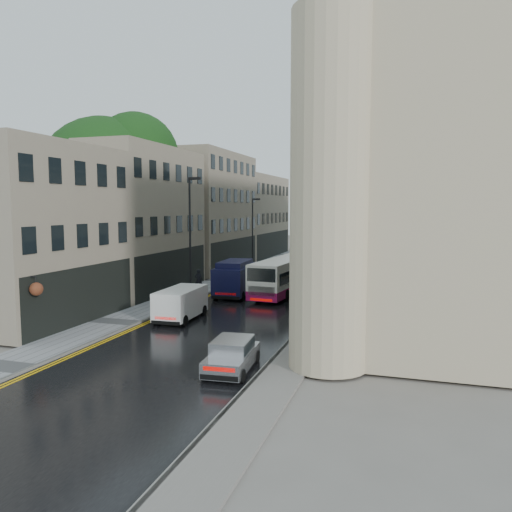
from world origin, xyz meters
The scene contains 17 objects.
ground centered at (0.00, 0.00, 0.00)m, with size 200.00×200.00×0.00m, color slate.
road centered at (0.00, 27.50, 0.01)m, with size 9.00×85.00×0.02m, color black.
left_sidewalk centered at (-5.85, 27.50, 0.06)m, with size 2.70×85.00×0.12m, color gray.
right_sidewalk centered at (5.40, 27.50, 0.06)m, with size 1.80×85.00×0.12m, color slate.
old_shop_row centered at (-9.45, 30.00, 6.00)m, with size 4.50×56.00×12.00m, color gray, non-canonical shape.
modern_block centered at (10.30, 26.00, 7.00)m, with size 8.00×40.00×14.00m, color #BCA88C, non-canonical shape.
church_spire centered at (0.50, 82.00, 20.00)m, with size 6.40×6.40×40.00m, color gray, non-canonical shape.
tree_near centered at (-12.50, 20.00, 6.95)m, with size 10.56×10.56×13.89m, color black, non-canonical shape.
tree_far centered at (-12.20, 33.00, 6.23)m, with size 9.24×9.24×12.46m, color black, non-canonical shape.
cream_bus centered at (-0.25, 20.47, 1.37)m, with size 2.25×9.91×2.70m, color white, non-canonical shape.
white_lorry centered at (1.42, 30.40, 2.31)m, with size 2.62×8.74×4.59m, color silver, non-canonical shape.
silver_hatchback centered at (2.71, 3.85, 0.68)m, with size 1.55×3.53×1.32m, color #ACACB1, non-canonical shape.
white_van centered at (-3.42, 11.31, 0.97)m, with size 1.80×4.19×1.90m, color white, non-canonical shape.
navy_van centered at (-3.13, 19.37, 1.39)m, with size 2.14×5.36×2.73m, color black, non-canonical shape.
pedestrian centered at (-5.51, 21.79, 0.96)m, with size 0.61×0.40×1.68m, color black.
lamp_post_near centered at (-5.37, 20.04, 4.40)m, with size 0.96×0.21×8.57m, color black, non-canonical shape.
lamp_post_far centered at (-4.99, 33.85, 3.76)m, with size 0.82×0.18×7.28m, color black, non-canonical shape.
Camera 1 is at (10.10, -13.26, 6.60)m, focal length 35.00 mm.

